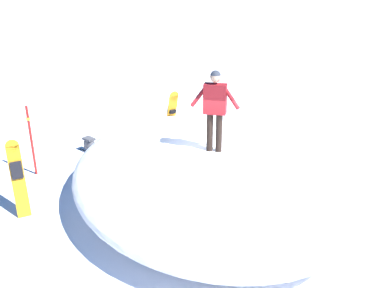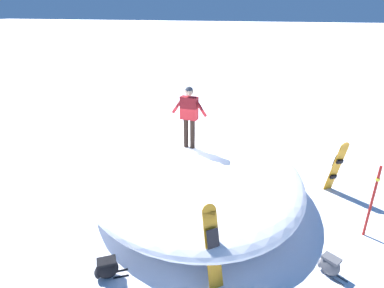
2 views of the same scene
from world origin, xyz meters
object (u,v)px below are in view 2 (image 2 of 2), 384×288
Objects in this scene: snowboard_primary_upright at (337,166)px; snowboard_secondary_upright at (212,245)px; backpack_far at (107,268)px; trail_marker_pole at (372,200)px; backpack_near at (329,265)px; snowboarder_standing at (189,112)px.

snowboard_primary_upright is 5.02m from snowboard_secondary_upright.
snowboard_secondary_upright is at bearing 13.58° from backpack_far.
trail_marker_pole is (0.51, -1.86, 0.11)m from snowboard_primary_upright.
backpack_near is (-0.45, -3.39, -0.65)m from snowboard_primary_upright.
trail_marker_pole is (0.96, 1.54, 0.76)m from backpack_near.
backpack_far is (-0.63, -3.88, -2.17)m from snowboarder_standing.
backpack_near is 0.90× the size of backpack_far.
trail_marker_pole reaches higher than backpack_far.
snowboard_primary_upright is 3.48m from backpack_near.
trail_marker_pole is at bearing 57.90° from backpack_near.
trail_marker_pole is at bearing 28.15° from backpack_far.
snowboard_secondary_upright is 0.91× the size of trail_marker_pole.
snowboarder_standing is 2.91× the size of backpack_near.
backpack_near is (2.29, 0.81, -0.66)m from snowboard_secondary_upright.
snowboard_primary_upright reaches higher than backpack_far.
snowboard_secondary_upright is at bearing -67.18° from snowboarder_standing.
snowboard_primary_upright is at bearing 56.83° from snowboard_secondary_upright.
snowboard_primary_upright reaches higher than backpack_near.
trail_marker_pole reaches higher than snowboard_primary_upright.
backpack_near is (3.72, -2.57, -2.18)m from snowboarder_standing.
trail_marker_pole is (4.68, -1.04, -1.42)m from snowboarder_standing.
snowboard_secondary_upright is 2.21m from backpack_far.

